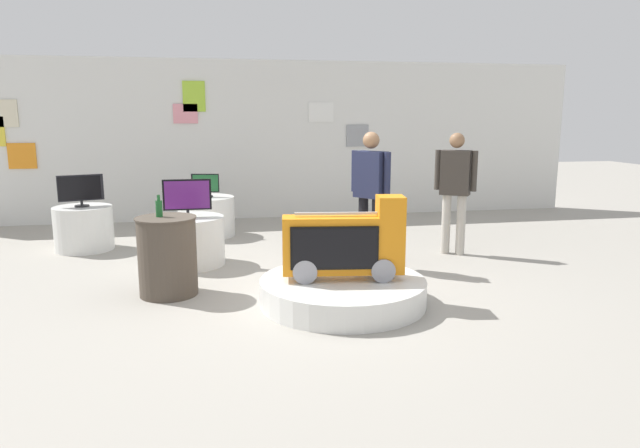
% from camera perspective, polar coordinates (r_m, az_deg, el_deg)
% --- Properties ---
extents(ground_plane, '(30.00, 30.00, 0.00)m').
position_cam_1_polar(ground_plane, '(6.14, -0.38, -6.82)').
color(ground_plane, '#9E998E').
extents(back_wall_display, '(11.60, 0.13, 2.82)m').
position_cam_1_polar(back_wall_display, '(10.47, -5.17, 8.35)').
color(back_wall_display, silver).
rests_on(back_wall_display, ground).
extents(main_display_pedestal, '(1.66, 1.66, 0.26)m').
position_cam_1_polar(main_display_pedestal, '(5.75, 2.29, -6.75)').
color(main_display_pedestal, silver).
rests_on(main_display_pedestal, ground).
extents(novelty_firetruck_tv, '(1.22, 0.46, 0.83)m').
position_cam_1_polar(novelty_firetruck_tv, '(5.62, 2.56, -2.20)').
color(novelty_firetruck_tv, gray).
rests_on(novelty_firetruck_tv, main_display_pedestal).
extents(display_pedestal_left_rear, '(0.88, 0.88, 0.61)m').
position_cam_1_polar(display_pedestal_left_rear, '(7.36, -12.95, -1.65)').
color(display_pedestal_left_rear, silver).
rests_on(display_pedestal_left_rear, ground).
extents(tv_on_left_rear, '(0.59, 0.18, 0.47)m').
position_cam_1_polar(tv_on_left_rear, '(7.25, -13.14, 2.74)').
color(tv_on_left_rear, black).
rests_on(tv_on_left_rear, display_pedestal_left_rear).
extents(display_pedestal_center_rear, '(0.87, 0.87, 0.61)m').
position_cam_1_polar(display_pedestal_center_rear, '(9.07, -11.28, 0.75)').
color(display_pedestal_center_rear, silver).
rests_on(display_pedestal_center_rear, ground).
extents(tv_on_center_rear, '(0.42, 0.22, 0.36)m').
position_cam_1_polar(tv_on_center_rear, '(8.99, -11.39, 3.84)').
color(tv_on_center_rear, black).
rests_on(tv_on_center_rear, display_pedestal_center_rear).
extents(display_pedestal_right_rear, '(0.79, 0.79, 0.61)m').
position_cam_1_polar(display_pedestal_right_rear, '(8.63, -22.55, -0.39)').
color(display_pedestal_right_rear, silver).
rests_on(display_pedestal_right_rear, ground).
extents(tv_on_right_rear, '(0.58, 0.21, 0.44)m').
position_cam_1_polar(tv_on_right_rear, '(8.54, -22.83, 3.23)').
color(tv_on_right_rear, black).
rests_on(tv_on_right_rear, display_pedestal_right_rear).
extents(side_table_round, '(0.63, 0.63, 0.83)m').
position_cam_1_polar(side_table_round, '(6.16, -15.01, -3.05)').
color(side_table_round, '#4C4238').
rests_on(side_table_round, ground).
extents(bottle_on_side_table, '(0.07, 0.07, 0.23)m').
position_cam_1_polar(bottle_on_side_table, '(6.10, -15.80, 1.55)').
color(bottle_on_side_table, '#195926').
rests_on(bottle_on_side_table, side_table_round).
extents(shopper_browsing_near_truck, '(0.48, 0.38, 1.64)m').
position_cam_1_polar(shopper_browsing_near_truck, '(7.83, 13.36, 3.89)').
color(shopper_browsing_near_truck, '#B2ADA3').
rests_on(shopper_browsing_near_truck, ground).
extents(shopper_browsing_rear, '(0.39, 0.45, 1.67)m').
position_cam_1_polar(shopper_browsing_rear, '(6.92, 5.05, 3.47)').
color(shopper_browsing_rear, black).
rests_on(shopper_browsing_rear, ground).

